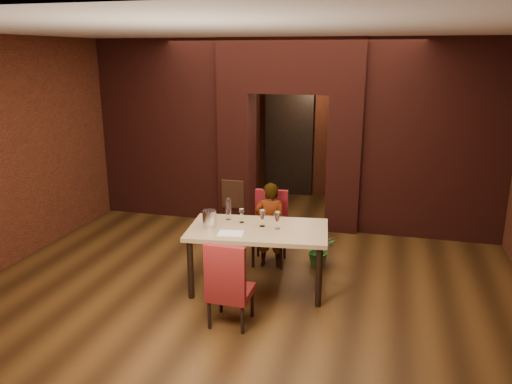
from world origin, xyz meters
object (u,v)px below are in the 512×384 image
(wine_bucket, at_px, (209,219))
(potted_plant, at_px, (319,249))
(chair_far, at_px, (269,229))
(wine_glass_a, at_px, (242,216))
(wine_glass_b, at_px, (262,218))
(wine_glass_c, at_px, (277,220))
(water_bottle, at_px, (228,209))
(person_seated, at_px, (270,225))
(dining_table, at_px, (258,258))
(chair_near, at_px, (231,282))

(wine_bucket, height_order, potted_plant, wine_bucket)
(chair_far, bearing_deg, wine_glass_a, -112.70)
(wine_glass_b, height_order, wine_glass_c, wine_glass_c)
(water_bottle, height_order, potted_plant, water_bottle)
(chair_far, bearing_deg, wine_glass_c, -74.31)
(chair_far, relative_size, potted_plant, 2.21)
(person_seated, xyz_separation_m, wine_glass_a, (-0.25, -0.56, 0.29))
(wine_glass_b, xyz_separation_m, water_bottle, (-0.50, 0.15, 0.04))
(wine_glass_b, bearing_deg, wine_bucket, -164.02)
(wine_glass_c, bearing_deg, wine_bucket, -170.07)
(dining_table, bearing_deg, water_bottle, 147.20)
(wine_glass_c, bearing_deg, water_bottle, 165.39)
(wine_glass_b, bearing_deg, wine_glass_a, 165.31)
(chair_far, xyz_separation_m, water_bottle, (-0.42, -0.59, 0.45))
(person_seated, relative_size, wine_glass_c, 5.57)
(wine_bucket, height_order, water_bottle, water_bottle)
(chair_far, distance_m, water_bottle, 0.85)
(wine_glass_a, relative_size, wine_bucket, 0.85)
(potted_plant, bearing_deg, wine_glass_a, -140.54)
(dining_table, bearing_deg, person_seated, 83.74)
(chair_far, relative_size, wine_bucket, 4.87)
(person_seated, xyz_separation_m, wine_glass_b, (0.05, -0.64, 0.31))
(chair_near, xyz_separation_m, potted_plant, (0.73, 1.85, -0.26))
(wine_glass_b, bearing_deg, chair_far, 96.39)
(chair_far, relative_size, wine_glass_a, 5.71)
(wine_glass_a, relative_size, wine_glass_c, 0.83)
(chair_near, bearing_deg, wine_bucket, -55.81)
(dining_table, bearing_deg, wine_glass_c, 2.13)
(person_seated, bearing_deg, chair_far, -74.72)
(potted_plant, bearing_deg, dining_table, -125.99)
(wine_glass_c, bearing_deg, dining_table, -170.62)
(water_bottle, bearing_deg, chair_far, 54.48)
(wine_bucket, distance_m, water_bottle, 0.36)
(chair_near, height_order, wine_bucket, wine_bucket)
(dining_table, xyz_separation_m, chair_far, (-0.05, 0.81, 0.11))
(water_bottle, bearing_deg, wine_bucket, -113.72)
(chair_far, relative_size, wine_glass_b, 4.84)
(person_seated, bearing_deg, chair_near, 82.70)
(wine_glass_c, relative_size, potted_plant, 0.47)
(wine_glass_c, xyz_separation_m, water_bottle, (-0.70, 0.18, 0.04))
(person_seated, distance_m, wine_glass_a, 0.68)
(wine_bucket, bearing_deg, wine_glass_b, 15.98)
(person_seated, height_order, water_bottle, person_seated)
(water_bottle, bearing_deg, chair_near, -70.89)
(dining_table, distance_m, wine_glass_c, 0.57)
(chair_near, distance_m, wine_glass_a, 1.18)
(wine_glass_b, distance_m, potted_plant, 1.26)
(person_seated, xyz_separation_m, potted_plant, (0.68, 0.20, -0.38))
(person_seated, xyz_separation_m, wine_glass_c, (0.25, -0.68, 0.31))
(wine_bucket, bearing_deg, water_bottle, 66.28)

